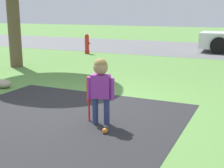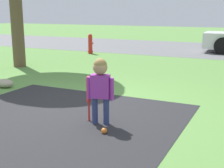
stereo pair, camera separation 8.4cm
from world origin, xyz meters
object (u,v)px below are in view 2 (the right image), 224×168
Objects in this scene: fire_hydrant at (90,44)px; sports_ball at (104,131)px; child at (100,82)px; baseball_bat at (89,92)px.

sports_ball is at bearing -59.07° from fire_hydrant.
baseball_bat is (-0.22, 0.04, -0.19)m from child.
baseball_bat is 0.91× the size of fire_hydrant.
child is at bearing 124.68° from sports_ball.
baseball_bat reaches higher than sports_ball.
child is 8.12m from fire_hydrant.
sports_ball is (0.45, -0.36, -0.43)m from baseball_bat.
baseball_bat is 0.72m from sports_ball.
child is 0.74m from sports_ball.
child is at bearing -9.06° from baseball_bat.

